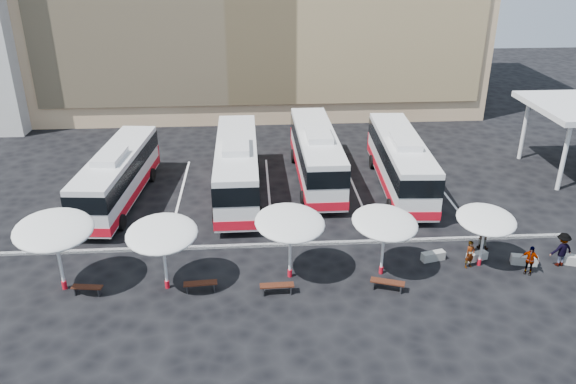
{
  "coord_description": "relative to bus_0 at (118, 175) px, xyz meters",
  "views": [
    {
      "loc": [
        -1.02,
        -27.16,
        15.99
      ],
      "look_at": [
        1.0,
        3.0,
        2.2
      ],
      "focal_mm": 35.0,
      "sensor_mm": 36.0,
      "label": 1
    }
  ],
  "objects": [
    {
      "name": "passenger_3",
      "position": [
        24.92,
        -9.62,
        -0.95
      ],
      "size": [
        1.33,
        0.89,
        1.91
      ],
      "primitive_type": "imported",
      "rotation": [
        0.0,
        0.0,
        3.29
      ],
      "color": "black",
      "rests_on": "ground"
    },
    {
      "name": "wood_bench_1",
      "position": [
        6.04,
        -10.79,
        -1.52
      ],
      "size": [
        1.67,
        0.55,
        0.5
      ],
      "rotation": [
        0.0,
        0.0,
        0.07
      ],
      "color": "black",
      "rests_on": "ground"
    },
    {
      "name": "wood_bench_0",
      "position": [
        0.54,
        -10.69,
        -1.56
      ],
      "size": [
        1.54,
        0.6,
        0.46
      ],
      "rotation": [
        0.0,
        0.0,
        -0.14
      ],
      "color": "black",
      "rests_on": "ground"
    },
    {
      "name": "sunshade_2",
      "position": [
        10.53,
        -9.76,
        1.21
      ],
      "size": [
        4.54,
        4.56,
        3.67
      ],
      "rotation": [
        0.0,
        0.0,
        0.36
      ],
      "color": "silver",
      "rests_on": "ground"
    },
    {
      "name": "sunshade_3",
      "position": [
        15.28,
        -9.78,
        1.06
      ],
      "size": [
        4.31,
        4.34,
        3.49
      ],
      "rotation": [
        0.0,
        0.0,
        0.36
      ],
      "color": "silver",
      "rests_on": "ground"
    },
    {
      "name": "wood_bench_3",
      "position": [
        15.26,
        -11.3,
        -1.52
      ],
      "size": [
        1.73,
        0.98,
        0.51
      ],
      "rotation": [
        0.0,
        0.0,
        -0.34
      ],
      "color": "black",
      "rests_on": "ground"
    },
    {
      "name": "passenger_0",
      "position": [
        20.05,
        -9.47,
        -1.13
      ],
      "size": [
        0.66,
        0.56,
        1.55
      ],
      "primitive_type": "imported",
      "rotation": [
        0.0,
        0.0,
        0.39
      ],
      "color": "black",
      "rests_on": "ground"
    },
    {
      "name": "bus_3",
      "position": [
        18.87,
        1.03,
        0.11
      ],
      "size": [
        3.41,
        12.62,
        3.96
      ],
      "rotation": [
        0.0,
        0.0,
        -0.06
      ],
      "color": "silver",
      "rests_on": "ground"
    },
    {
      "name": "passenger_1",
      "position": [
        21.49,
        -7.59,
        -1.07
      ],
      "size": [
        1.03,
        0.97,
        1.68
      ],
      "primitive_type": "imported",
      "rotation": [
        0.0,
        0.0,
        2.61
      ],
      "color": "black",
      "rests_on": "ground"
    },
    {
      "name": "sunshade_0",
      "position": [
        -0.74,
        -10.11,
        1.4
      ],
      "size": [
        4.88,
        4.9,
        3.9
      ],
      "rotation": [
        0.0,
        0.0,
        0.39
      ],
      "color": "silver",
      "rests_on": "ground"
    },
    {
      "name": "curb_divider",
      "position": [
        9.81,
        -6.57,
        -1.84
      ],
      "size": [
        34.0,
        0.25,
        0.15
      ],
      "primitive_type": "cube",
      "color": "black",
      "rests_on": "ground"
    },
    {
      "name": "passenger_2",
      "position": [
        22.9,
        -10.29,
        -1.11
      ],
      "size": [
        0.99,
        0.88,
        1.61
      ],
      "primitive_type": "imported",
      "rotation": [
        0.0,
        0.0,
        -0.64
      ],
      "color": "black",
      "rests_on": "ground"
    },
    {
      "name": "bay_lines",
      "position": [
        9.81,
        0.93,
        -1.91
      ],
      "size": [
        24.15,
        12.0,
        0.01
      ],
      "color": "white",
      "rests_on": "ground"
    },
    {
      "name": "conc_bench_0",
      "position": [
        18.38,
        -8.66,
        -1.67
      ],
      "size": [
        1.35,
        0.72,
        0.48
      ],
      "primitive_type": "cube",
      "rotation": [
        0.0,
        0.0,
        0.24
      ],
      "color": "gray",
      "rests_on": "ground"
    },
    {
      "name": "sunshade_4",
      "position": [
        20.69,
        -9.32,
        0.8
      ],
      "size": [
        3.12,
        3.15,
        3.19
      ],
      "rotation": [
        0.0,
        0.0,
        -0.02
      ],
      "color": "silver",
      "rests_on": "ground"
    },
    {
      "name": "bus_1",
      "position": [
        7.71,
        0.67,
        0.17
      ],
      "size": [
        3.09,
        12.83,
        4.07
      ],
      "rotation": [
        0.0,
        0.0,
        0.01
      ],
      "color": "silver",
      "rests_on": "ground"
    },
    {
      "name": "conc_bench_1",
      "position": [
        20.76,
        -8.8,
        -1.69
      ],
      "size": [
        1.23,
        0.73,
        0.44
      ],
      "primitive_type": "cube",
      "rotation": [
        0.0,
        0.0,
        0.31
      ],
      "color": "gray",
      "rests_on": "ground"
    },
    {
      "name": "bus_0",
      "position": [
        0.0,
        0.0,
        0.0
      ],
      "size": [
        3.57,
        11.96,
        3.74
      ],
      "rotation": [
        0.0,
        0.0,
        -0.09
      ],
      "color": "silver",
      "rests_on": "ground"
    },
    {
      "name": "ground",
      "position": [
        9.81,
        -7.07,
        -1.91
      ],
      "size": [
        120.0,
        120.0,
        0.0
      ],
      "primitive_type": "plane",
      "color": "black",
      "rests_on": "ground"
    },
    {
      "name": "bus_2",
      "position": [
        13.26,
        2.7,
        0.13
      ],
      "size": [
        3.0,
        12.59,
        3.99
      ],
      "rotation": [
        0.0,
        0.0,
        0.01
      ],
      "color": "silver",
      "rests_on": "ground"
    },
    {
      "name": "conc_bench_2",
      "position": [
        23.11,
        -9.4,
        -1.66
      ],
      "size": [
        1.41,
        0.77,
        0.5
      ],
      "primitive_type": "cube",
      "rotation": [
        0.0,
        0.0,
        -0.26
      ],
      "color": "gray",
      "rests_on": "ground"
    },
    {
      "name": "sunshade_1",
      "position": [
        4.35,
        -10.37,
        1.15
      ],
      "size": [
        3.61,
        3.65,
        3.61
      ],
      "rotation": [
        0.0,
        0.0,
        0.05
      ],
      "color": "silver",
      "rests_on": "ground"
    },
    {
      "name": "wood_bench_2",
      "position": [
        9.79,
        -11.24,
        -1.52
      ],
      "size": [
        1.68,
        0.49,
        0.51
      ],
      "rotation": [
        0.0,
        0.0,
        0.03
      ],
      "color": "black",
      "rests_on": "ground"
    }
  ]
}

